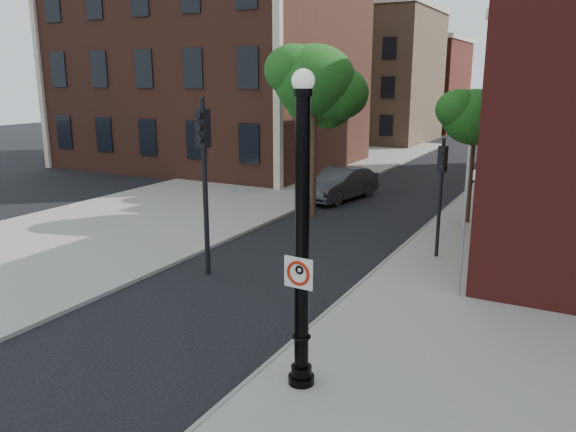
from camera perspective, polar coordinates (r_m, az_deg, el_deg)
The scene contains 16 objects.
ground at distance 13.18m, azimuth -10.55°, elevation -13.35°, with size 120.00×120.00×0.00m, color black.
sidewalk_right at distance 20.00m, azimuth 22.57°, elevation -4.45°, with size 8.00×60.00×0.12m, color gray.
sidewalk_left at distance 32.23m, azimuth -3.23°, elevation 3.25°, with size 10.00×50.00×0.12m, color gray.
curb_edge at distance 20.67m, azimuth 11.66°, elevation -3.04°, with size 0.10×60.00×0.14m, color gray.
victorian_building at distance 40.62m, azimuth -7.68°, elevation 17.64°, with size 18.60×14.60×17.95m.
bg_building_tan_a at distance 56.52m, azimuth 8.15°, elevation 13.73°, with size 12.00×12.00×12.00m, color #836347.
bg_building_red at distance 69.83m, azimuth 12.19°, elevation 12.74°, with size 12.00×12.00×10.00m, color maroon.
lamppost at distance 10.45m, azimuth 1.44°, elevation -3.63°, with size 0.52×0.52×6.13m.
no_parking_sign at distance 10.43m, azimuth 1.08°, elevation -5.78°, with size 0.60×0.08×0.60m.
parked_car at distance 28.32m, azimuth 5.32°, elevation 3.27°, with size 1.70×4.88×1.61m, color #313237.
traffic_signal_left at distance 16.97m, azimuth -8.56°, elevation 5.88°, with size 0.35×0.45×5.44m.
traffic_signal_right at distance 19.03m, azimuth 15.30°, elevation 3.65°, with size 0.30×0.35×4.10m.
utility_pole at distance 15.77m, azimuth 17.40°, elevation -0.90°, with size 0.09×0.09×4.26m, color #999999.
street_tree_a at distance 24.22m, azimuth 2.87°, elevation 13.49°, with size 4.09×3.70×7.37m.
street_tree_b at distance 28.96m, azimuth 2.66°, elevation 11.46°, with size 3.36×3.03×6.05m.
street_tree_c at distance 24.03m, azimuth 18.52°, elevation 9.38°, with size 3.09×2.79×5.57m.
Camera 1 is at (7.49, -9.05, 5.97)m, focal length 35.00 mm.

